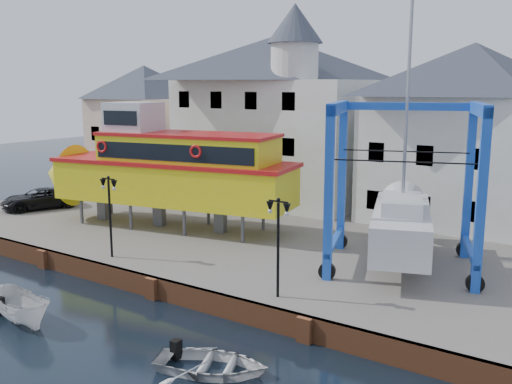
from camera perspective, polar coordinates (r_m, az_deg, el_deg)
The scene contains 13 objects.
ground at distance 27.09m, azimuth -10.25°, elevation -10.43°, with size 140.00×140.00×0.00m, color black.
hardstanding at distance 35.22m, azimuth 2.30°, elevation -4.43°, with size 44.00×22.00×1.00m, color #66615C.
quay_wall at distance 26.98m, azimuth -10.13°, elevation -9.38°, with size 44.00×0.47×1.00m.
building_pink at distance 50.87m, azimuth -10.96°, elevation 6.52°, with size 8.00×7.00×10.30m.
building_white_main at distance 42.91m, azimuth 2.02°, elevation 7.56°, with size 14.00×8.30×14.00m.
building_white_right at distance 38.11m, azimuth 20.58°, elevation 5.37°, with size 12.00×8.00×11.20m.
lamp_post_left at distance 29.55m, azimuth -14.48°, elevation -0.40°, with size 1.12×0.32×4.20m.
lamp_post_right at distance 23.17m, azimuth 2.24°, elevation -3.07°, with size 1.12×0.32×4.20m.
tour_boat at distance 35.58m, azimuth -9.74°, elevation 2.32°, with size 17.97×7.34×7.62m.
travel_lift at distance 28.81m, azimuth 14.39°, elevation -2.00°, with size 8.48×10.32×15.16m.
van at distance 43.27m, azimuth -20.88°, elevation -0.63°, with size 2.36×5.11×1.42m, color black.
motorboat_a at distance 26.00m, azimuth -22.28°, elevation -12.02°, with size 1.48×3.93×1.52m, color silver.
motorboat_b at distance 20.52m, azimuth -4.47°, elevation -17.51°, with size 2.83×3.96×0.82m, color silver.
Camera 1 is at (17.82, -17.95, 9.69)m, focal length 40.00 mm.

